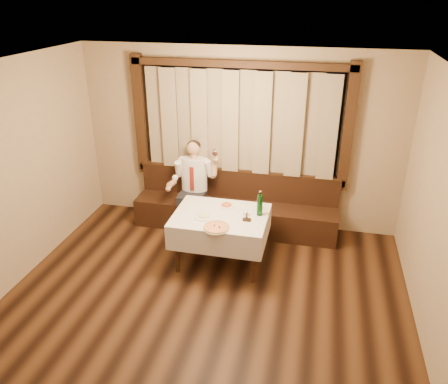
% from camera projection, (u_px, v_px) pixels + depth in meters
% --- Properties ---
extents(room, '(5.01, 6.01, 2.81)m').
position_uv_depth(room, '(206.00, 186.00, 4.94)').
color(room, black).
rests_on(room, ground).
extents(banquette, '(3.20, 0.61, 0.94)m').
position_uv_depth(banquette, '(235.00, 210.00, 6.99)').
color(banquette, black).
rests_on(banquette, ground).
extents(dining_table, '(1.27, 0.97, 0.76)m').
position_uv_depth(dining_table, '(221.00, 221.00, 5.95)').
color(dining_table, black).
rests_on(dining_table, ground).
extents(pizza, '(0.35, 0.35, 0.04)m').
position_uv_depth(pizza, '(216.00, 227.00, 5.55)').
color(pizza, white).
rests_on(pizza, dining_table).
extents(pasta_red, '(0.24, 0.24, 0.08)m').
position_uv_depth(pasta_red, '(226.00, 204.00, 6.12)').
color(pasta_red, white).
rests_on(pasta_red, dining_table).
extents(pasta_cream, '(0.27, 0.27, 0.09)m').
position_uv_depth(pasta_cream, '(204.00, 215.00, 5.82)').
color(pasta_cream, white).
rests_on(pasta_cream, dining_table).
extents(green_bottle, '(0.08, 0.08, 0.35)m').
position_uv_depth(green_bottle, '(260.00, 205.00, 5.83)').
color(green_bottle, '#0E4414').
rests_on(green_bottle, dining_table).
extents(table_wine_glass, '(0.07, 0.07, 0.20)m').
position_uv_depth(table_wine_glass, '(259.00, 200.00, 5.97)').
color(table_wine_glass, white).
rests_on(table_wine_glass, dining_table).
extents(cruet_caddy, '(0.11, 0.05, 0.12)m').
position_uv_depth(cruet_caddy, '(247.00, 218.00, 5.72)').
color(cruet_caddy, black).
rests_on(cruet_caddy, dining_table).
extents(seated_man, '(0.78, 0.58, 1.42)m').
position_uv_depth(seated_man, '(193.00, 179.00, 6.83)').
color(seated_man, black).
rests_on(seated_man, ground).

